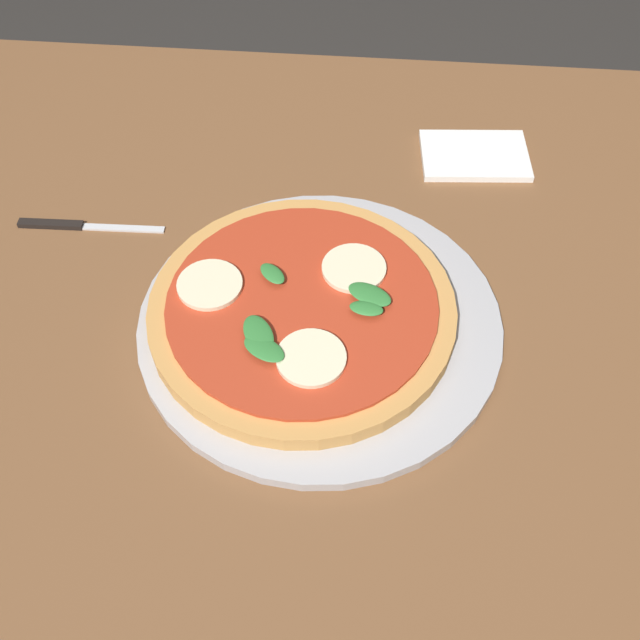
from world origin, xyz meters
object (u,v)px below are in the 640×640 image
at_px(knife, 73,225).
at_px(pizza, 302,309).
at_px(dining_table, 401,364).
at_px(serving_tray, 320,322).
at_px(napkin, 475,155).

bearing_deg(knife, pizza, 156.86).
bearing_deg(dining_table, knife, -11.69).
xyz_separation_m(dining_table, serving_tray, (0.09, 0.04, 0.12)).
height_order(dining_table, pizza, pizza).
bearing_deg(napkin, serving_tray, 59.21).
height_order(serving_tray, pizza, pizza).
bearing_deg(serving_tray, napkin, -120.79).
bearing_deg(napkin, pizza, 56.37).
bearing_deg(serving_tray, knife, -22.08).
distance_m(dining_table, pizza, 0.18).
height_order(dining_table, napkin, napkin).
relative_size(dining_table, knife, 7.45).
height_order(pizza, napkin, pizza).
distance_m(pizza, napkin, 0.33).
relative_size(serving_tray, pizza, 1.19).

